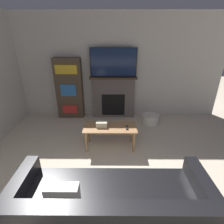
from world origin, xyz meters
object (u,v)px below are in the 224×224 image
at_px(coffee_table, 110,130).
at_px(bookshelf, 69,89).
at_px(tv, 113,63).
at_px(fireplace, 113,97).
at_px(storage_basket, 151,119).
at_px(couch, 111,210).

relative_size(coffee_table, bookshelf, 0.65).
height_order(tv, bookshelf, tv).
distance_m(fireplace, bookshelf, 1.22).
bearing_deg(tv, coffee_table, -92.48).
xyz_separation_m(fireplace, coffee_table, (-0.06, -1.50, -0.17)).
height_order(fireplace, coffee_table, fireplace).
relative_size(fireplace, storage_basket, 2.92).
relative_size(coffee_table, storage_basket, 2.49).
bearing_deg(coffee_table, tv, 87.52).
bearing_deg(couch, bookshelf, 110.15).
height_order(coffee_table, storage_basket, coffee_table).
xyz_separation_m(fireplace, storage_basket, (0.99, -0.45, -0.45)).
relative_size(tv, bookshelf, 0.73).
bearing_deg(fireplace, coffee_table, -92.44).
bearing_deg(bookshelf, couch, -69.85).
relative_size(fireplace, coffee_table, 1.17).
bearing_deg(bookshelf, tv, 0.11).
relative_size(couch, storage_basket, 5.45).
distance_m(couch, storage_basket, 2.92).
distance_m(couch, bookshelf, 3.42).
xyz_separation_m(bookshelf, storage_basket, (2.18, -0.43, -0.70)).
bearing_deg(bookshelf, coffee_table, -52.72).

